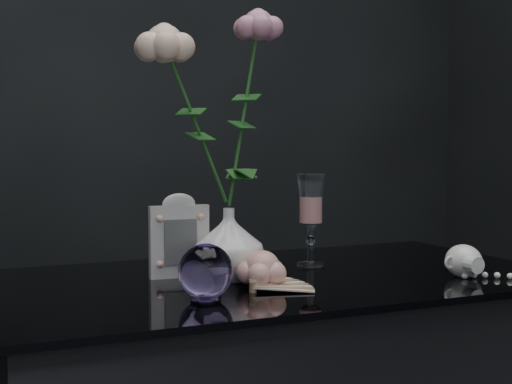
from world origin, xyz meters
name	(u,v)px	position (x,y,z in m)	size (l,w,h in m)	color
vase	(229,244)	(-0.09, 0.05, 0.83)	(0.12, 0.12, 0.13)	white
wine_glass	(311,220)	(0.12, 0.12, 0.85)	(0.06, 0.06, 0.18)	white
picture_frame	(179,235)	(-0.16, 0.11, 0.84)	(0.11, 0.09, 0.15)	silver
paperweight	(206,271)	(-0.18, -0.09, 0.81)	(0.09, 0.09, 0.09)	#A386DA
paper_fan	(253,286)	(-0.10, -0.07, 0.77)	(0.20, 0.16, 0.02)	#FCECCA
loose_rose	(262,269)	(-0.06, -0.04, 0.79)	(0.14, 0.18, 0.06)	#E7A295
pearl_jar	(464,260)	(0.31, -0.10, 0.79)	(0.21, 0.22, 0.06)	white
roses	(216,100)	(-0.11, 0.05, 1.08)	(0.27, 0.12, 0.40)	beige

